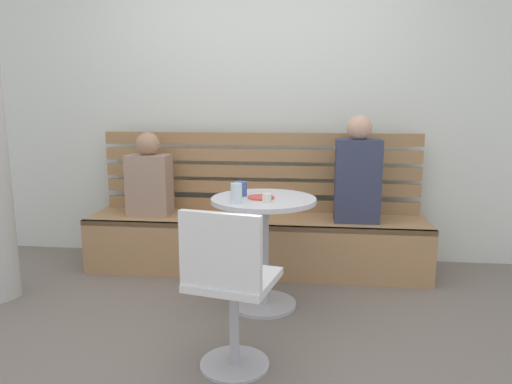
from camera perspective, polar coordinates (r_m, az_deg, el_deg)
name	(u,v)px	position (r m, az deg, el deg)	size (l,w,h in m)	color
ground	(231,342)	(2.80, -3.08, -17.83)	(8.00, 8.00, 0.00)	#70665B
back_wall	(262,90)	(4.09, 0.70, 12.27)	(5.20, 0.10, 2.90)	silver
booth_bench	(256,244)	(3.81, -0.04, -6.33)	(2.70, 0.52, 0.44)	#A87C51
booth_backrest	(259,172)	(3.93, 0.37, 2.48)	(2.65, 0.04, 0.66)	#9A7249
cafe_table	(264,231)	(3.06, 0.92, -4.77)	(0.68, 0.68, 0.74)	#ADADB2
white_chair	(229,285)	(2.33, -3.30, -11.24)	(0.48, 0.48, 0.85)	#ADADB2
person_adult	(358,174)	(3.66, 12.28, 2.14)	(0.34, 0.22, 0.82)	#333851
person_child_left	(149,179)	(3.90, -12.87, 1.61)	(0.34, 0.22, 0.67)	#9E7F6B
cup_glass_tall	(236,193)	(2.85, -2.41, -0.13)	(0.07, 0.07, 0.12)	silver
cup_mug_blue	(241,189)	(3.07, -1.89, 0.40)	(0.08, 0.08, 0.10)	#3D5B9E
cup_espresso_small	(267,198)	(2.87, 1.33, -0.71)	(0.06, 0.06, 0.06)	silver
plate_small	(261,197)	(2.99, 0.61, -0.66)	(0.17, 0.17, 0.01)	#DB4C42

